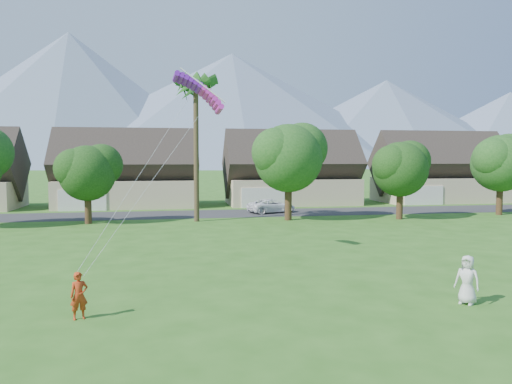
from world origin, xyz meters
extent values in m
plane|color=#2D6019|center=(0.00, 0.00, 0.00)|extent=(500.00, 500.00, 0.00)
cube|color=#2D2D30|center=(0.00, 34.00, 0.01)|extent=(90.00, 7.00, 0.01)
imported|color=#B23414|center=(-7.37, 2.96, 0.82)|extent=(0.69, 0.57, 1.63)
imported|color=silver|center=(6.76, 2.31, 0.93)|extent=(1.04, 1.07, 1.86)
imported|color=white|center=(5.73, 34.00, 0.68)|extent=(5.36, 3.70, 1.36)
cone|color=slate|center=(-55.00, 260.00, 35.00)|extent=(190.00, 190.00, 70.00)
cone|color=slate|center=(30.00, 260.00, 31.00)|extent=(240.00, 240.00, 62.00)
cone|color=slate|center=(120.00, 260.00, 25.00)|extent=(200.00, 200.00, 50.00)
cone|color=slate|center=(200.00, 260.00, 22.50)|extent=(180.00, 180.00, 45.00)
cube|color=beige|center=(-9.00, 43.00, 1.50)|extent=(15.00, 8.00, 3.00)
cube|color=#382D28|center=(-9.00, 43.00, 4.79)|extent=(15.75, 8.15, 8.15)
cube|color=silver|center=(-13.20, 38.94, 1.10)|extent=(4.80, 0.12, 2.20)
cube|color=beige|center=(10.00, 43.00, 1.50)|extent=(15.00, 8.00, 3.00)
cube|color=#382D28|center=(10.00, 43.00, 4.79)|extent=(15.75, 8.15, 8.15)
cube|color=silver|center=(5.80, 38.94, 1.10)|extent=(4.80, 0.12, 2.20)
cube|color=beige|center=(29.00, 43.00, 1.50)|extent=(15.00, 8.00, 3.00)
cube|color=#382D28|center=(29.00, 43.00, 4.79)|extent=(15.75, 8.15, 8.15)
cube|color=silver|center=(24.80, 38.94, 1.10)|extent=(4.80, 0.12, 2.20)
cylinder|color=#47301C|center=(-11.00, 28.50, 1.09)|extent=(0.56, 0.56, 2.18)
sphere|color=#214916|center=(-11.00, 28.50, 4.22)|extent=(4.62, 4.62, 4.62)
cylinder|color=#47301C|center=(6.00, 28.00, 1.41)|extent=(0.62, 0.62, 2.82)
sphere|color=#214916|center=(6.00, 28.00, 5.46)|extent=(5.98, 5.98, 5.98)
cylinder|color=#47301C|center=(16.00, 27.00, 1.15)|extent=(0.58, 0.58, 2.30)
sphere|color=#214916|center=(16.00, 27.00, 4.46)|extent=(4.90, 4.90, 4.90)
cylinder|color=#47301C|center=(27.00, 28.50, 1.28)|extent=(0.60, 0.60, 2.56)
sphere|color=#214916|center=(27.00, 28.50, 4.96)|extent=(5.44, 5.44, 5.44)
cylinder|color=#4C3D26|center=(-2.00, 28.50, 6.00)|extent=(0.44, 0.44, 12.00)
sphere|color=#286021|center=(-2.00, 28.50, 12.30)|extent=(3.00, 3.00, 3.00)
cube|color=purple|center=(-3.34, 12.46, 9.16)|extent=(1.57, 1.06, 0.50)
cube|color=#DD29BB|center=(-1.81, 12.46, 9.16)|extent=(1.57, 1.06, 0.50)
camera|label=1|loc=(-4.25, -14.58, 5.54)|focal=35.00mm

